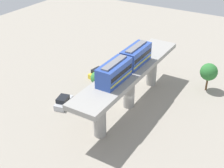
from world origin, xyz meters
TOP-DOWN VIEW (x-y plane):
  - ground_plane at (0.00, 0.00)m, footprint 120.00×120.00m
  - viaduct at (0.00, 0.00)m, footprint 5.20×28.00m
  - train at (0.00, 1.47)m, footprint 2.64×13.55m
  - parked_car_silver at (9.78, 5.73)m, footprint 2.75×4.51m
  - parked_car_yellow at (10.51, -6.27)m, footprint 2.52×4.45m
  - tree_near_viaduct at (7.37, -1.40)m, footprint 2.56×2.56m
  - tree_mid_lot at (-9.92, -12.37)m, footprint 3.22×3.22m

SIDE VIEW (x-z plane):
  - ground_plane at x=0.00m, z-range 0.00..0.00m
  - parked_car_silver at x=9.78m, z-range -0.14..1.62m
  - parked_car_yellow at x=10.51m, z-range -0.14..1.62m
  - tree_near_viaduct at x=7.37m, z-range 0.74..4.84m
  - tree_mid_lot at x=-9.92m, z-range 1.09..6.54m
  - viaduct at x=0.00m, z-range 1.88..9.19m
  - train at x=0.00m, z-range 7.22..10.46m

